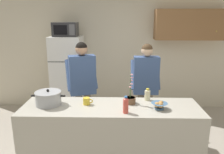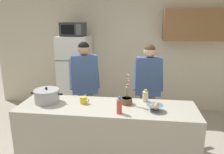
{
  "view_description": "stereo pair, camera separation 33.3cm",
  "coord_description": "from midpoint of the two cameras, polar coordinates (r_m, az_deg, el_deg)",
  "views": [
    {
      "loc": [
        0.08,
        -2.67,
        2.03
      ],
      "look_at": [
        0.0,
        0.55,
        1.17
      ],
      "focal_mm": 35.07,
      "sensor_mm": 36.0,
      "label": 1
    },
    {
      "loc": [
        0.41,
        -2.64,
        2.03
      ],
      "look_at": [
        0.0,
        0.55,
        1.17
      ],
      "focal_mm": 35.07,
      "sensor_mm": 36.0,
      "label": 2
    }
  ],
  "objects": [
    {
      "name": "cooking_pot",
      "position": [
        3.07,
        -13.69,
        -4.85
      ],
      "size": [
        0.45,
        0.34,
        0.22
      ],
      "color": "#ADAFB5",
      "rests_on": "kitchen_island"
    },
    {
      "name": "bottle_near_edge",
      "position": [
        3.08,
        11.79,
        -4.84
      ],
      "size": [
        0.08,
        0.08,
        0.17
      ],
      "color": "beige",
      "rests_on": "kitchen_island"
    },
    {
      "name": "bread_bowl",
      "position": [
        2.81,
        14.47,
        -7.65
      ],
      "size": [
        0.21,
        0.21,
        0.1
      ],
      "color": "#4C7299",
      "rests_on": "kitchen_island"
    },
    {
      "name": "kitchen_island",
      "position": [
        3.09,
        1.83,
        -15.55
      ],
      "size": [
        2.34,
        0.68,
        0.92
      ],
      "primitive_type": "cube",
      "color": "#BCB7A8",
      "rests_on": "ground"
    },
    {
      "name": "person_by_sink",
      "position": [
        3.71,
        11.98,
        -1.13
      ],
      "size": [
        0.5,
        0.41,
        1.64
      ],
      "color": "#726656",
      "rests_on": "ground"
    },
    {
      "name": "coffee_mug",
      "position": [
        2.97,
        -4.27,
        -6.07
      ],
      "size": [
        0.13,
        0.09,
        0.1
      ],
      "color": "yellow",
      "rests_on": "kitchen_island"
    },
    {
      "name": "bottle_mid_counter",
      "position": [
        2.65,
        5.53,
        -7.41
      ],
      "size": [
        0.07,
        0.07,
        0.22
      ],
      "color": "#D84C3F",
      "rests_on": "kitchen_island"
    },
    {
      "name": "back_wall_unit",
      "position": [
        4.96,
        7.18,
        7.41
      ],
      "size": [
        6.0,
        0.48,
        2.6
      ],
      "color": "beige",
      "rests_on": "ground"
    },
    {
      "name": "person_near_pot",
      "position": [
        3.67,
        -4.59,
        -0.58
      ],
      "size": [
        0.6,
        0.53,
        1.67
      ],
      "color": "#726656",
      "rests_on": "ground"
    },
    {
      "name": "potted_orchid",
      "position": [
        2.95,
        7.11,
        -5.86
      ],
      "size": [
        0.15,
        0.15,
        0.42
      ],
      "color": "brown",
      "rests_on": "kitchen_island"
    },
    {
      "name": "refrigerator",
      "position": [
        4.82,
        -7.56,
        0.52
      ],
      "size": [
        0.64,
        0.68,
        1.68
      ],
      "color": "white",
      "rests_on": "ground"
    },
    {
      "name": "microwave",
      "position": [
        4.65,
        -8.05,
        12.23
      ],
      "size": [
        0.48,
        0.37,
        0.28
      ],
      "color": "#2D2D30",
      "rests_on": "refrigerator"
    }
  ]
}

